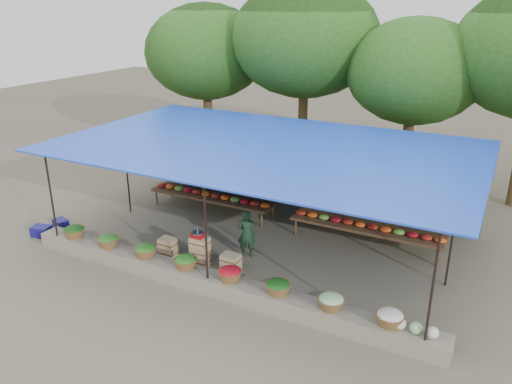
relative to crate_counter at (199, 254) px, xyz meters
The scene contains 16 objects.
ground 2.10m from the crate_counter, 63.57° to the left, with size 60.00×60.00×0.00m, color #635A49.
stone_curb 1.29m from the crate_counter, 43.91° to the right, with size 10.60×0.55×0.40m, color #746C5D.
stall_canopy 3.19m from the crate_counter, 64.36° to the left, with size 10.80×6.60×2.82m.
produce_baskets 1.24m from the crate_counter, 47.19° to the right, with size 8.98×0.58×0.34m.
netting_backdrop 5.18m from the crate_counter, 79.54° to the left, with size 10.60×0.06×2.50m, color #1A481D.
tree_row 9.19m from the crate_counter, 79.82° to the left, with size 16.51×5.50×7.12m.
fruit_table_left 3.59m from the crate_counter, 116.01° to the left, with size 4.21×0.95×0.93m.
fruit_table_right 4.71m from the crate_counter, 43.09° to the left, with size 4.21×0.95×0.93m.
crate_counter is the anchor object (origin of this frame).
weighing_scale 0.54m from the crate_counter, behind, with size 0.30×0.30×0.32m.
vendor_seated 1.33m from the crate_counter, 49.10° to the left, with size 0.47×0.31×1.29m, color #193720.
customer_left 4.88m from the crate_counter, 129.83° to the left, with size 0.90×0.70×1.86m, color slate.
customer_mid 4.72m from the crate_counter, 61.69° to the left, with size 1.10×0.63×1.70m, color slate.
customer_right 5.63m from the crate_counter, 48.81° to the left, with size 1.08×0.45×1.85m, color slate.
blue_crate_front 5.00m from the crate_counter, behind, with size 0.50×0.36×0.30m, color navy.
blue_crate_back 4.88m from the crate_counter, behind, with size 0.45×0.33×0.27m, color navy.
Camera 1 is at (5.56, -11.18, 6.30)m, focal length 35.00 mm.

